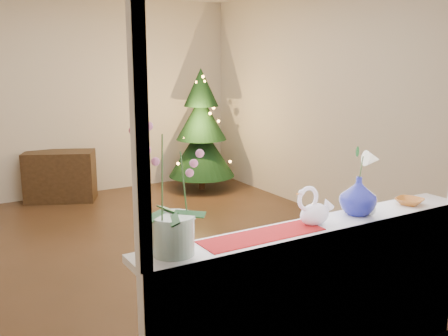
# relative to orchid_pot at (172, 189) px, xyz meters

# --- Properties ---
(ground) EXTENTS (5.00, 5.00, 0.00)m
(ground) POSITION_rel_orchid_pot_xyz_m (0.89, 2.36, -1.24)
(ground) COLOR #382616
(ground) RESTS_ON ground
(wall_back) EXTENTS (4.50, 0.10, 2.70)m
(wall_back) POSITION_rel_orchid_pot_xyz_m (0.89, 4.86, 0.11)
(wall_back) COLOR beige
(wall_back) RESTS_ON ground
(wall_front) EXTENTS (4.50, 0.10, 2.70)m
(wall_front) POSITION_rel_orchid_pot_xyz_m (0.89, -0.14, 0.11)
(wall_front) COLOR beige
(wall_front) RESTS_ON ground
(wall_right) EXTENTS (0.10, 5.00, 2.70)m
(wall_right) POSITION_rel_orchid_pot_xyz_m (3.14, 2.36, 0.11)
(wall_right) COLOR beige
(wall_right) RESTS_ON ground
(window_apron) EXTENTS (2.20, 0.08, 0.88)m
(window_apron) POSITION_rel_orchid_pot_xyz_m (0.89, -0.10, -0.80)
(window_apron) COLOR white
(window_apron) RESTS_ON ground
(windowsill) EXTENTS (2.20, 0.26, 0.04)m
(windowsill) POSITION_rel_orchid_pot_xyz_m (0.89, -0.01, -0.34)
(windowsill) COLOR white
(windowsill) RESTS_ON window_apron
(window_frame) EXTENTS (2.22, 0.06, 1.60)m
(window_frame) POSITION_rel_orchid_pot_xyz_m (0.89, -0.11, 0.46)
(window_frame) COLOR white
(window_frame) RESTS_ON windowsill
(runner) EXTENTS (0.70, 0.20, 0.01)m
(runner) POSITION_rel_orchid_pot_xyz_m (0.51, -0.01, -0.31)
(runner) COLOR maroon
(runner) RESTS_ON windowsill
(orchid_pot) EXTENTS (0.28, 0.28, 0.63)m
(orchid_pot) POSITION_rel_orchid_pot_xyz_m (0.00, 0.00, 0.00)
(orchid_pot) COLOR beige
(orchid_pot) RESTS_ON windowsill
(swan) EXTENTS (0.28, 0.20, 0.21)m
(swan) POSITION_rel_orchid_pot_xyz_m (0.86, -0.01, -0.21)
(swan) COLOR white
(swan) RESTS_ON windowsill
(blue_vase) EXTENTS (0.26, 0.26, 0.26)m
(blue_vase) POSITION_rel_orchid_pot_xyz_m (1.21, 0.01, -0.18)
(blue_vase) COLOR navy
(blue_vase) RESTS_ON windowsill
(lily) EXTENTS (0.15, 0.08, 0.20)m
(lily) POSITION_rel_orchid_pot_xyz_m (1.21, 0.01, 0.05)
(lily) COLOR white
(lily) RESTS_ON blue_vase
(paperweight) EXTENTS (0.08, 0.08, 0.08)m
(paperweight) POSITION_rel_orchid_pot_xyz_m (1.26, -0.05, -0.28)
(paperweight) COLOR silver
(paperweight) RESTS_ON windowsill
(amber_dish) EXTENTS (0.18, 0.18, 0.04)m
(amber_dish) POSITION_rel_orchid_pot_xyz_m (1.65, -0.01, -0.30)
(amber_dish) COLOR #AA6022
(amber_dish) RESTS_ON windowsill
(xmas_tree) EXTENTS (1.15, 1.15, 1.73)m
(xmas_tree) POSITION_rel_orchid_pot_xyz_m (2.41, 4.18, -0.37)
(xmas_tree) COLOR black
(xmas_tree) RESTS_ON ground
(side_table) EXTENTS (0.99, 0.77, 0.66)m
(side_table) POSITION_rel_orchid_pot_xyz_m (0.51, 4.61, -0.90)
(side_table) COLOR black
(side_table) RESTS_ON ground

